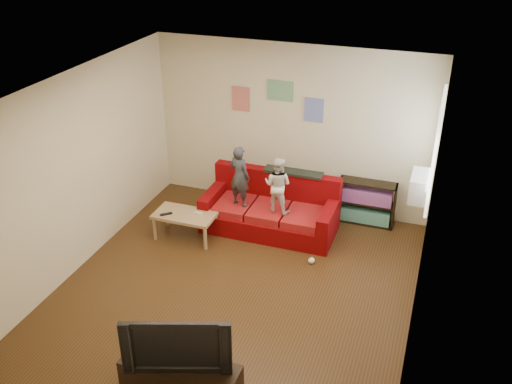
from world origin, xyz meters
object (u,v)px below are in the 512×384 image
(file_box, at_px, (311,229))
(television, at_px, (178,341))
(sofa, at_px, (271,211))
(child_a, at_px, (239,176))
(coffee_table, at_px, (185,217))
(child_b, at_px, (278,185))
(bookshelf, at_px, (366,204))
(tv_stand, at_px, (181,381))

(file_box, xyz_separation_m, television, (-0.48, -3.47, 0.62))
(sofa, distance_m, child_a, 0.77)
(child_a, bearing_deg, coffee_table, 53.95)
(television, bearing_deg, child_b, 71.75)
(file_box, bearing_deg, bookshelf, 46.79)
(child_b, bearing_deg, tv_stand, 96.88)
(television, bearing_deg, sofa, 74.10)
(child_b, height_order, bookshelf, child_b)
(file_box, bearing_deg, sofa, 173.05)
(child_a, xyz_separation_m, bookshelf, (1.81, 0.83, -0.58))
(child_a, relative_size, file_box, 2.35)
(sofa, height_order, bookshelf, sofa)
(child_b, distance_m, television, 3.38)
(bookshelf, relative_size, file_box, 2.19)
(child_b, xyz_separation_m, file_box, (0.51, 0.09, -0.71))
(file_box, relative_size, tv_stand, 0.33)
(television, bearing_deg, tv_stand, 0.00)
(child_a, height_order, file_box, child_a)
(bookshelf, bearing_deg, sofa, -154.15)
(sofa, height_order, tv_stand, sofa)
(child_a, height_order, child_b, child_a)
(coffee_table, xyz_separation_m, tv_stand, (1.32, -2.85, -0.12))
(child_a, bearing_deg, sofa, -143.45)
(tv_stand, bearing_deg, bookshelf, 75.14)
(coffee_table, height_order, television, television)
(sofa, relative_size, bookshelf, 2.28)
(child_b, bearing_deg, bookshelf, -139.39)
(sofa, bearing_deg, child_b, -48.83)
(coffee_table, relative_size, file_box, 2.26)
(file_box, bearing_deg, television, -97.83)
(child_a, height_order, tv_stand, child_a)
(bookshelf, distance_m, tv_stand, 4.37)
(child_b, relative_size, bookshelf, 0.97)
(sofa, height_order, television, television)
(sofa, relative_size, child_b, 2.35)
(sofa, bearing_deg, tv_stand, -87.01)
(coffee_table, xyz_separation_m, television, (1.32, -2.85, 0.41))
(coffee_table, bearing_deg, bookshelf, 28.58)
(sofa, height_order, child_a, child_a)
(child_a, xyz_separation_m, tv_stand, (0.64, -3.38, -0.67))
(tv_stand, bearing_deg, file_box, 82.85)
(television, bearing_deg, child_a, 81.79)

